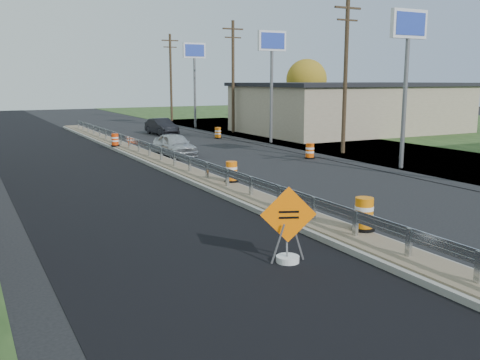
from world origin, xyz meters
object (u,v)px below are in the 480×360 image
barrel_median_near (364,215)px  car_silver (175,145)px  barrel_shoulder_near (310,151)px  barrel_shoulder_far (157,124)px  barrel_median_mid (232,172)px  barrel_median_far (115,140)px  caution_sign (288,244)px  car_dark_mid (162,127)px  barrel_shoulder_mid (218,133)px

barrel_median_near → car_silver: bearing=86.1°
car_silver → barrel_median_near: bearing=-95.4°
barrel_shoulder_near → barrel_shoulder_far: size_ratio=1.05×
barrel_median_mid → barrel_median_far: barrel_median_mid is taller
barrel_shoulder_near → barrel_shoulder_far: bearing=93.5°
barrel_median_near → barrel_shoulder_far: bearing=80.0°
barrel_median_mid → barrel_shoulder_near: size_ratio=0.99×
caution_sign → barrel_median_mid: caution_sign is taller
barrel_median_far → barrel_median_mid: bearing=-85.7°
barrel_shoulder_near → car_dark_mid: 17.38m
barrel_shoulder_mid → barrel_shoulder_far: size_ratio=1.02×
caution_sign → car_dark_mid: caution_sign is taller
barrel_median_near → barrel_shoulder_far: size_ratio=1.13×
caution_sign → car_dark_mid: (7.97, 31.73, 0.18)m
car_dark_mid → car_silver: bearing=-109.9°
barrel_median_near → barrel_shoulder_far: 37.12m
caution_sign → barrel_median_near: bearing=37.0°
barrel_shoulder_near → barrel_shoulder_mid: 12.36m
barrel_median_near → barrel_median_far: 23.13m
barrel_median_mid → barrel_shoulder_far: (6.45, 28.15, -0.24)m
barrel_median_far → barrel_shoulder_near: bearing=-46.1°
barrel_median_mid → car_silver: car_silver is taller
barrel_median_mid → barrel_shoulder_mid: barrel_median_mid is taller
caution_sign → barrel_shoulder_far: (9.54, 37.34, -0.09)m
barrel_median_mid → barrel_shoulder_near: 9.53m
barrel_median_mid → car_dark_mid: (4.88, 22.54, 0.03)m
barrel_median_far → car_silver: car_silver is taller
barrel_shoulder_far → barrel_median_near: bearing=-100.0°
barrel_shoulder_near → car_silver: 8.01m
car_silver → car_dark_mid: size_ratio=0.97×
car_silver → barrel_median_mid: bearing=-98.7°
barrel_shoulder_near → car_dark_mid: bearing=99.8°
barrel_median_far → barrel_shoulder_mid: barrel_median_far is taller
barrel_median_near → barrel_shoulder_near: size_ratio=1.08×
barrel_shoulder_far → car_dark_mid: bearing=-105.6°
barrel_median_mid → car_silver: (1.25, 9.97, 0.03)m
barrel_median_far → barrel_shoulder_near: size_ratio=0.92×
caution_sign → barrel_shoulder_far: size_ratio=2.29×
car_dark_mid → caution_sign: bearing=-107.9°
barrel_shoulder_far → car_silver: bearing=-106.0°
barrel_median_mid → car_dark_mid: bearing=77.8°
barrel_median_mid → barrel_shoulder_mid: (7.81, 17.78, -0.24)m
barrel_median_near → barrel_median_mid: 8.41m
barrel_median_far → barrel_shoulder_near: 12.89m
barrel_median_far → car_silver: bearing=-63.6°
barrel_median_mid → barrel_shoulder_far: 28.88m
barrel_median_far → caution_sign: bearing=-94.8°
car_silver → barrel_median_far: bearing=114.9°
car_silver → barrel_shoulder_far: bearing=72.5°
barrel_shoulder_near → barrel_shoulder_mid: barrel_shoulder_near is taller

